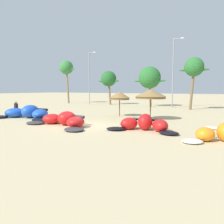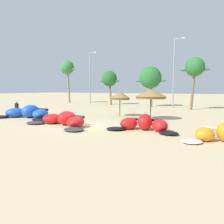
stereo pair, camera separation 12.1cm
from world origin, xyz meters
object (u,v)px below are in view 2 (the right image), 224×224
(kite_left_of_center, at_px, (144,124))
(beach_umbrella_near_van, at_px, (120,96))
(palm_left, at_px, (109,79))
(kite_left, at_px, (63,120))
(palm_leftmost, at_px, (67,68))
(lamppost_west_center, at_px, (174,70))
(beach_umbrella_middle, at_px, (151,94))
(palm_left_of_gap, at_px, (150,78))
(person_near_kites, at_px, (17,109))
(lamppost_west, at_px, (91,76))
(palm_center_left, at_px, (195,68))
(kite_far_left, at_px, (28,113))

(kite_left_of_center, relative_size, beach_umbrella_near_van, 1.99)
(palm_left, bearing_deg, kite_left, -68.38)
(palm_leftmost, distance_m, lamppost_west_center, 22.22)
(beach_umbrella_middle, height_order, palm_left, palm_left)
(palm_left, xyz_separation_m, lamppost_west_center, (12.37, -1.08, 1.12))
(kite_left, distance_m, palm_left_of_gap, 22.60)
(beach_umbrella_middle, distance_m, person_near_kites, 14.23)
(palm_left_of_gap, bearing_deg, person_near_kites, -110.99)
(palm_left_of_gap, height_order, lamppost_west, lamppost_west)
(kite_left_of_center, xyz_separation_m, beach_umbrella_near_van, (-5.33, 6.52, 1.78))
(beach_umbrella_near_van, relative_size, palm_center_left, 0.36)
(kite_left, relative_size, lamppost_west, 0.68)
(palm_left_of_gap, distance_m, lamppost_west_center, 4.20)
(kite_left, xyz_separation_m, beach_umbrella_middle, (4.88, 6.83, 2.02))
(person_near_kites, distance_m, lamppost_west_center, 23.50)
(kite_far_left, distance_m, palm_left_of_gap, 21.63)
(kite_left_of_center, bearing_deg, kite_left, -169.79)
(lamppost_west_center, bearing_deg, person_near_kites, -120.75)
(palm_left_of_gap, xyz_separation_m, lamppost_west_center, (4.03, -0.35, 1.12))
(palm_left_of_gap, height_order, palm_center_left, palm_center_left)
(beach_umbrella_near_van, relative_size, beach_umbrella_middle, 0.89)
(person_near_kites, bearing_deg, palm_center_left, 49.21)
(kite_far_left, distance_m, palm_leftmost, 25.22)
(beach_umbrella_near_van, xyz_separation_m, palm_left_of_gap, (-1.84, 14.48, 2.57))
(lamppost_west, distance_m, lamppost_west_center, 15.62)
(beach_umbrella_middle, relative_size, palm_left, 0.47)
(kite_left_of_center, bearing_deg, lamppost_west_center, 98.64)
(person_near_kites, xyz_separation_m, palm_left_of_gap, (7.70, 20.07, 3.97))
(kite_left, bearing_deg, palm_center_left, 71.21)
(kite_left_of_center, relative_size, lamppost_west, 0.54)
(kite_left_of_center, height_order, lamppost_west, lamppost_west)
(palm_center_left, xyz_separation_m, lamppost_west_center, (-3.37, 2.21, 0.03))
(person_near_kites, xyz_separation_m, palm_left, (-0.64, 20.80, 3.97))
(person_near_kites, bearing_deg, palm_leftmost, 117.17)
(kite_left_of_center, height_order, lamppost_west_center, lamppost_west_center)
(palm_center_left, bearing_deg, beach_umbrella_middle, -97.98)
(palm_center_left, height_order, lamppost_west, lamppost_west)
(palm_leftmost, xyz_separation_m, palm_left_of_gap, (18.14, -0.27, -2.43))
(lamppost_west, bearing_deg, person_near_kites, -78.64)
(kite_left, xyz_separation_m, lamppost_west, (-12.30, 21.36, 4.99))
(palm_leftmost, bearing_deg, person_near_kites, -62.83)
(beach_umbrella_near_van, distance_m, palm_center_left, 13.65)
(kite_left_of_center, xyz_separation_m, lamppost_west_center, (-3.14, 20.65, 5.46))
(person_near_kites, distance_m, lamppost_west, 20.18)
(palm_leftmost, xyz_separation_m, palm_center_left, (25.54, -2.84, -1.33))
(kite_far_left, xyz_separation_m, kite_left, (6.21, -1.68, -0.07))
(kite_far_left, bearing_deg, palm_left_of_gap, 75.03)
(person_near_kites, relative_size, lamppost_west, 0.17)
(kite_left_of_center, xyz_separation_m, beach_umbrella_middle, (-1.56, 5.67, 2.01))
(palm_center_left, bearing_deg, palm_left, 168.18)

